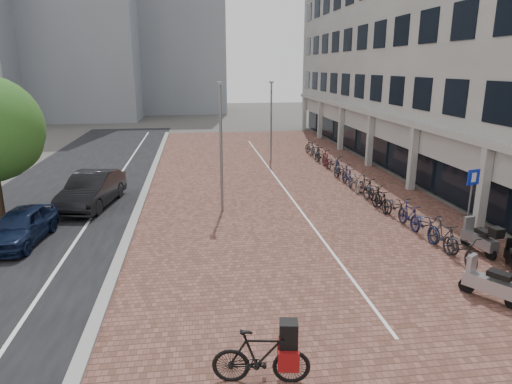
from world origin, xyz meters
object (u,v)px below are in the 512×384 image
object	(u,v)px
car_navy	(21,226)
scooter_back	(492,281)
parking_sign	(471,193)
car_dark	(92,190)
scooter_front	(480,237)
hero_bike	(261,356)

from	to	relation	value
car_navy	scooter_back	distance (m)	15.79
scooter_back	parking_sign	world-z (taller)	parking_sign
car_dark	car_navy	bearing A→B (deg)	-100.53
car_dark	parking_sign	size ratio (longest dim) A/B	1.77
car_dark	scooter_front	distance (m)	16.38
car_dark	hero_bike	size ratio (longest dim) A/B	2.32
hero_bike	scooter_front	distance (m)	10.24
car_navy	scooter_front	xyz separation A→B (m)	(16.17, -3.15, -0.07)
car_navy	hero_bike	xyz separation A→B (m)	(7.65, -8.83, -0.02)
car_navy	hero_bike	world-z (taller)	hero_bike
car_dark	scooter_back	size ratio (longest dim) A/B	2.73
hero_bike	scooter_front	world-z (taller)	hero_bike
scooter_front	parking_sign	world-z (taller)	parking_sign
car_navy	hero_bike	size ratio (longest dim) A/B	1.85
parking_sign	hero_bike	bearing A→B (deg)	-159.38
car_dark	hero_bike	xyz separation A→B (m)	(6.01, -13.24, -0.17)
car_dark	hero_bike	bearing A→B (deg)	-55.72
scooter_back	parking_sign	xyz separation A→B (m)	(1.94, 4.34, 1.27)
car_navy	scooter_front	bearing A→B (deg)	-5.71
hero_bike	scooter_back	bearing A→B (deg)	-60.92
scooter_front	scooter_back	xyz separation A→B (m)	(-1.71, -3.19, 0.02)
scooter_front	parking_sign	xyz separation A→B (m)	(0.23, 1.14, 1.29)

